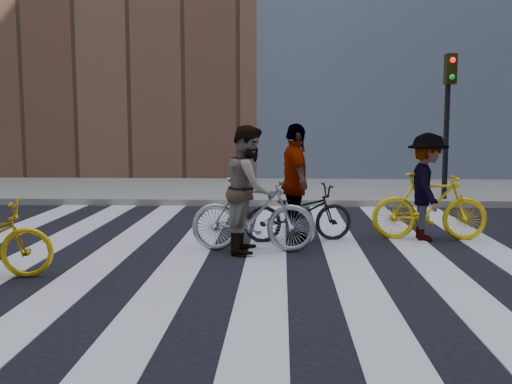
# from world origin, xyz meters

# --- Properties ---
(ground) EXTENTS (100.00, 100.00, 0.00)m
(ground) POSITION_xyz_m (0.00, 0.00, 0.00)
(ground) COLOR black
(ground) RESTS_ON ground
(sidewalk_far) EXTENTS (100.00, 5.00, 0.15)m
(sidewalk_far) POSITION_xyz_m (0.00, 7.50, 0.07)
(sidewalk_far) COLOR gray
(sidewalk_far) RESTS_ON ground
(zebra_crosswalk) EXTENTS (8.25, 10.00, 0.01)m
(zebra_crosswalk) POSITION_xyz_m (0.00, 0.00, 0.01)
(zebra_crosswalk) COLOR silver
(zebra_crosswalk) RESTS_ON ground
(traffic_signal) EXTENTS (0.22, 0.42, 3.33)m
(traffic_signal) POSITION_xyz_m (4.40, 5.32, 2.28)
(traffic_signal) COLOR black
(traffic_signal) RESTS_ON ground
(bike_silver_mid) EXTENTS (1.83, 0.64, 1.08)m
(bike_silver_mid) POSITION_xyz_m (0.35, 0.42, 0.54)
(bike_silver_mid) COLOR #9D9EA6
(bike_silver_mid) RESTS_ON ground
(bike_yellow_right) EXTENTS (1.81, 0.62, 1.07)m
(bike_yellow_right) POSITION_xyz_m (3.10, 1.39, 0.54)
(bike_yellow_right) COLOR yellow
(bike_yellow_right) RESTS_ON ground
(bike_dark_rear) EXTENTS (1.80, 0.95, 0.90)m
(bike_dark_rear) POSITION_xyz_m (1.02, 1.18, 0.45)
(bike_dark_rear) COLOR black
(bike_dark_rear) RESTS_ON ground
(rider_mid) EXTENTS (0.75, 0.93, 1.82)m
(rider_mid) POSITION_xyz_m (0.30, 0.42, 0.91)
(rider_mid) COLOR slate
(rider_mid) RESTS_ON ground
(rider_right) EXTENTS (0.70, 1.14, 1.70)m
(rider_right) POSITION_xyz_m (3.05, 1.39, 0.85)
(rider_right) COLOR slate
(rider_right) RESTS_ON ground
(rider_rear) EXTENTS (0.67, 1.15, 1.85)m
(rider_rear) POSITION_xyz_m (0.97, 1.18, 0.92)
(rider_rear) COLOR slate
(rider_rear) RESTS_ON ground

